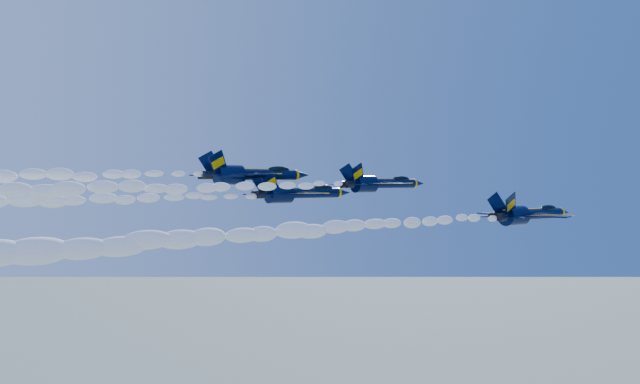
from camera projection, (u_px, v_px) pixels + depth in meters
jet_lead at (529, 214)px, 85.87m from camera, size 17.26×14.15×6.41m
smoke_trail_jet_lead at (296, 231)px, 62.41m from camera, size 63.44×2.34×2.10m
jet_second at (381, 183)px, 88.12m from camera, size 15.45×12.67×5.74m
smoke_trail_jet_second at (109, 189)px, 65.12m from camera, size 63.44×2.09×1.88m
jet_third at (299, 193)px, 90.39m from camera, size 17.06×13.99×6.34m
smoke_trail_jet_third at (1, 202)px, 66.97m from camera, size 63.44×2.31×2.08m
jet_fourth at (251, 174)px, 88.31m from camera, size 17.92×14.70×6.66m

